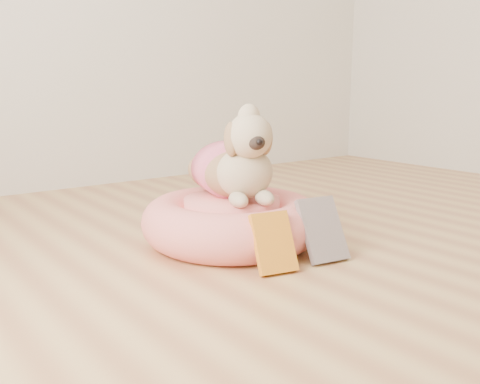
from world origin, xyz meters
TOP-DOWN VIEW (x-y plane):
  - floor at (0.00, 0.00)m, footprint 4.50×4.50m
  - pet_bed at (-0.26, 0.82)m, footprint 0.68×0.68m
  - dog at (-0.24, 0.82)m, footprint 0.46×0.56m
  - book_yellow at (-0.33, 0.49)m, footprint 0.15×0.14m
  - book_white at (-0.12, 0.48)m, footprint 0.17×0.16m

SIDE VIEW (x-z plane):
  - floor at x=0.00m, z-range 0.00..0.00m
  - pet_bed at x=-0.26m, z-range 0.00..0.17m
  - book_yellow at x=-0.33m, z-range 0.00..0.19m
  - book_white at x=-0.12m, z-range 0.00..0.21m
  - dog at x=-0.24m, z-range 0.17..0.53m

